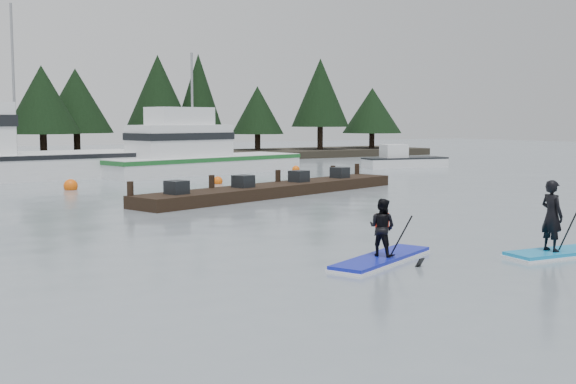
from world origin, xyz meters
TOP-DOWN VIEW (x-y plane):
  - ground at (0.00, 0.00)m, footprint 160.00×160.00m
  - far_shore at (0.00, 42.00)m, footprint 70.00×8.00m
  - treeline at (0.00, 42.00)m, footprint 60.00×4.00m
  - fishing_boat_medium at (6.92, 27.90)m, footprint 13.69×6.72m
  - skiff at (21.22, 25.47)m, footprint 5.98×2.78m
  - floating_dock at (4.56, 14.42)m, footprint 14.31×6.11m
  - buoy_d at (4.85, 20.74)m, footprint 0.49×0.49m
  - buoy_c at (12.84, 26.04)m, footprint 0.48×0.48m
  - buoy_b at (-2.32, 21.45)m, footprint 0.64×0.64m
  - paddleboard_solo at (-0.75, 0.67)m, footprint 3.46×2.14m
  - paddleboard_duo at (3.70, -1.01)m, footprint 3.84×1.38m

SIDE VIEW (x-z plane):
  - ground at x=0.00m, z-range 0.00..0.00m
  - treeline at x=0.00m, z-range -4.00..4.00m
  - buoy_d at x=4.85m, z-range -0.24..0.24m
  - buoy_c at x=12.84m, z-range -0.24..0.24m
  - buoy_b at x=-2.32m, z-range -0.32..0.32m
  - floating_dock at x=4.56m, z-range 0.00..0.48m
  - far_shore at x=0.00m, z-range 0.00..0.60m
  - skiff at x=21.22m, z-range 0.00..0.67m
  - paddleboard_solo at x=-0.75m, z-range -0.47..1.40m
  - paddleboard_duo at x=3.70m, z-range -0.62..1.70m
  - fishing_boat_medium at x=6.92m, z-range -3.45..4.57m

